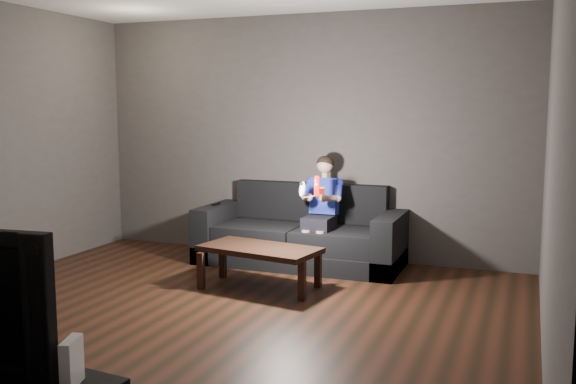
% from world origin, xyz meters
% --- Properties ---
extents(floor, '(5.00, 5.00, 0.00)m').
position_xyz_m(floor, '(0.00, 0.00, 0.00)').
color(floor, black).
rests_on(floor, ground).
extents(back_wall, '(5.00, 0.04, 2.70)m').
position_xyz_m(back_wall, '(0.00, 2.50, 1.35)').
color(back_wall, '#3E3936').
rests_on(back_wall, ground).
extents(right_wall, '(0.04, 5.00, 2.70)m').
position_xyz_m(right_wall, '(2.50, 0.00, 1.35)').
color(right_wall, '#3E3936').
rests_on(right_wall, ground).
extents(sofa, '(2.18, 0.94, 0.84)m').
position_xyz_m(sofa, '(0.09, 2.12, 0.28)').
color(sofa, black).
rests_on(sofa, floor).
extents(child, '(0.43, 0.53, 1.06)m').
position_xyz_m(child, '(0.34, 2.05, 0.70)').
color(child, black).
rests_on(child, sofa).
extents(wii_remote_red, '(0.06, 0.08, 0.20)m').
position_xyz_m(wii_remote_red, '(0.42, 1.64, 0.91)').
color(wii_remote_red, red).
rests_on(wii_remote_red, child).
extents(nunchuk_white, '(0.08, 0.11, 0.17)m').
position_xyz_m(nunchuk_white, '(0.26, 1.65, 0.87)').
color(nunchuk_white, white).
rests_on(nunchuk_white, child).
extents(wii_remote_black, '(0.03, 0.14, 0.03)m').
position_xyz_m(wii_remote_black, '(-0.89, 2.03, 0.61)').
color(wii_remote_black, black).
rests_on(wii_remote_black, sofa).
extents(coffee_table, '(1.17, 0.73, 0.40)m').
position_xyz_m(coffee_table, '(0.06, 1.05, 0.34)').
color(coffee_table, black).
rests_on(coffee_table, floor).
extents(wii_console, '(0.09, 0.16, 0.20)m').
position_xyz_m(wii_console, '(0.66, -2.27, 0.64)').
color(wii_console, white).
rests_on(wii_console, media_console).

